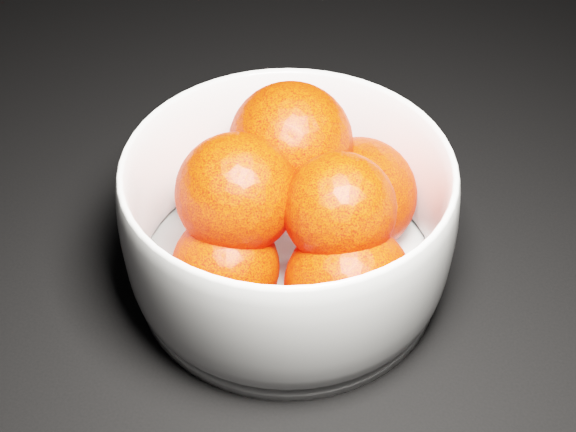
# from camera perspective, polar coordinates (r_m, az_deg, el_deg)

# --- Properties ---
(bowl) EXTENTS (0.25, 0.25, 0.12)m
(bowl) POSITION_cam_1_polar(r_m,az_deg,el_deg) (0.62, -0.00, -0.42)
(bowl) COLOR white
(bowl) RESTS_ON ground
(orange_pile) EXTENTS (0.20, 0.19, 0.14)m
(orange_pile) POSITION_cam_1_polar(r_m,az_deg,el_deg) (0.61, 0.73, 0.57)
(orange_pile) COLOR red
(orange_pile) RESTS_ON bowl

